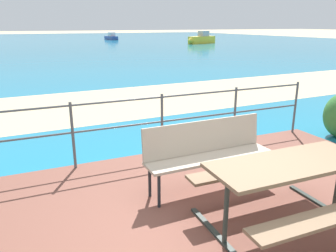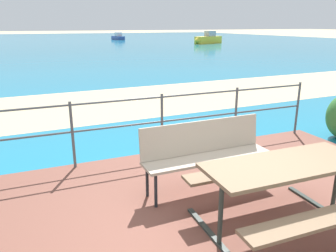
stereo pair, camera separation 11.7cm
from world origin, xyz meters
The scene contains 9 objects.
ground_plane centered at (0.00, 0.00, 0.00)m, with size 240.00×240.00×0.00m, color tan.
patio_paving centered at (0.00, 0.00, 0.03)m, with size 6.40×5.20×0.06m, color brown.
sea_water centered at (0.00, 40.00, 0.01)m, with size 90.00×90.00×0.01m, color teal.
beach_strip centered at (0.00, 6.90, 0.01)m, with size 54.00×4.14×0.01m, color tan.
picnic_table centered at (0.37, -0.09, 0.66)m, with size 1.78×1.43×0.79m.
park_bench centered at (0.08, 1.12, 0.62)m, with size 1.79×0.45×0.92m.
railing_fence centered at (0.00, 2.48, 0.73)m, with size 5.94×0.04×1.06m.
boat_near centered at (10.68, 46.94, 0.38)m, with size 1.36×3.49×1.06m.
boat_mid centered at (17.83, 32.76, 0.53)m, with size 4.40×2.45×1.44m.
Camera 2 is at (-1.98, -2.53, 2.22)m, focal length 35.51 mm.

